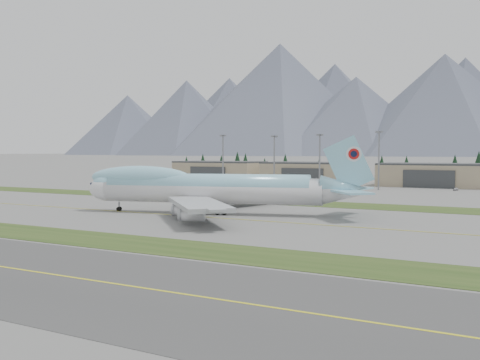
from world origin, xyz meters
The scene contains 14 objects.
ground centered at (0.00, 0.00, 0.00)m, with size 7000.00×7000.00×0.00m, color slate.
grass_strip_near centered at (0.00, -38.00, 0.00)m, with size 400.00×14.00×0.08m, color #294117.
grass_strip_far centered at (0.00, 45.00, 0.00)m, with size 400.00×18.00×0.08m, color #294117.
taxiway_line_main centered at (0.00, 0.00, 0.00)m, with size 400.00×0.40×0.02m, color yellow.
boeing_747_freighter centered at (9.42, 7.39, 6.68)m, with size 77.01×64.19×20.27m.
hangar_left centered at (-70.00, 149.90, 5.39)m, with size 48.00×26.60×10.80m.
hangar_center centered at (-15.00, 149.90, 5.39)m, with size 48.00×26.60×10.80m.
hangar_right centered at (45.00, 149.90, 5.39)m, with size 48.00×26.60×10.80m.
floodlight_masts centered at (-7.82, 111.80, 16.71)m, with size 75.54×8.72×24.83m.
service_vehicle_a centered at (-19.44, 130.55, 0.00)m, with size 1.53×3.79×1.29m, color white.
service_vehicle_b centered at (14.57, 117.46, 0.00)m, with size 1.45×4.13×1.36m, color yellow.
service_vehicle_c centered at (57.46, 126.63, 0.00)m, with size 1.55×3.82×1.11m, color #A0A0A5.
conifer_belt centered at (-14.55, 212.56, 7.04)m, with size 276.65×14.55×16.72m.
mountain_ridge_front centered at (-86.79, 2179.04, 226.33)m, with size 4296.14×1182.19×526.85m.
Camera 1 is at (82.46, -111.60, 16.12)m, focal length 40.00 mm.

